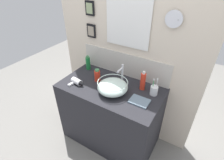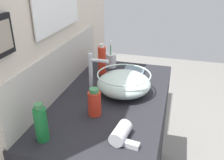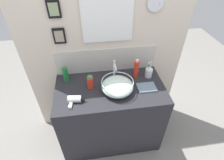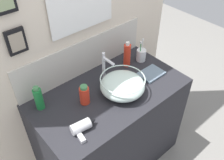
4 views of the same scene
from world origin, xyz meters
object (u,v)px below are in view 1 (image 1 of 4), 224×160
toothbrush_cup (154,90)px  hand_towel (139,101)px  faucet (122,73)px  spray_bottle (97,75)px  hair_drier (77,82)px  shampoo_bottle (88,63)px  glass_bowl_sink (113,87)px  lotion_bottle (143,81)px

toothbrush_cup → hand_towel: (-0.07, -0.18, -0.04)m
faucet → spray_bottle: faucet is taller
toothbrush_cup → spray_bottle: 0.64m
faucet → hair_drier: size_ratio=1.35×
shampoo_bottle → glass_bowl_sink: bearing=-25.8°
faucet → hand_towel: faucet is taller
glass_bowl_sink → toothbrush_cup: toothbrush_cup is taller
hand_towel → faucet: bearing=148.2°
glass_bowl_sink → faucet: faucet is taller
glass_bowl_sink → hand_towel: bearing=0.1°
faucet → hair_drier: bearing=-145.5°
lotion_bottle → spray_bottle: lotion_bottle is taller
hand_towel → glass_bowl_sink: bearing=-179.9°
glass_bowl_sink → shampoo_bottle: size_ratio=1.73×
shampoo_bottle → lotion_bottle: 0.75m
hair_drier → glass_bowl_sink: bearing=12.4°
toothbrush_cup → lotion_bottle: 0.15m
lotion_bottle → faucet: bearing=-175.2°
toothbrush_cup → shampoo_bottle: bearing=176.0°
toothbrush_cup → shampoo_bottle: size_ratio=1.07×
hair_drier → shampoo_bottle: size_ratio=0.94×
shampoo_bottle → lotion_bottle: size_ratio=0.84×
hair_drier → hand_towel: bearing=7.2°
glass_bowl_sink → hand_towel: 0.31m
faucet → lotion_bottle: bearing=4.8°
hair_drier → spray_bottle: (0.15, 0.18, 0.04)m
glass_bowl_sink → faucet: size_ratio=1.35×
glass_bowl_sink → hair_drier: bearing=-167.6°
lotion_bottle → toothbrush_cup: bearing=-10.5°
faucet → spray_bottle: size_ratio=1.58×
hair_drier → shampoo_bottle: bearing=107.5°
glass_bowl_sink → toothbrush_cup: bearing=25.9°
faucet → shampoo_bottle: faucet is taller
glass_bowl_sink → hair_drier: 0.41m
glass_bowl_sink → shampoo_bottle: 0.57m
shampoo_bottle → faucet: bearing=-6.4°
faucet → hand_towel: 0.38m
toothbrush_cup → hand_towel: toothbrush_cup is taller
hair_drier → hand_towel: hair_drier is taller
glass_bowl_sink → lotion_bottle: (0.24, 0.21, 0.03)m
lotion_bottle → glass_bowl_sink: bearing=-139.1°
spray_bottle → hair_drier: bearing=-128.8°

